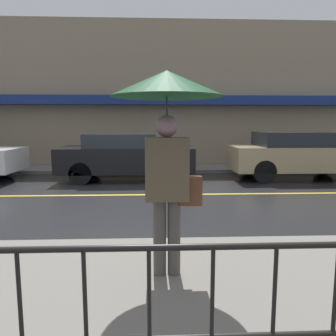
# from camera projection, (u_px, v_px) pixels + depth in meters

# --- Properties ---
(ground_plane) EXTENTS (80.00, 80.00, 0.00)m
(ground_plane) POSITION_uv_depth(u_px,v_px,m) (125.00, 195.00, 7.92)
(ground_plane) COLOR #262628
(sidewalk_near) EXTENTS (28.00, 3.03, 0.12)m
(sidewalk_near) POSITION_uv_depth(u_px,v_px,m) (79.00, 301.00, 3.08)
(sidewalk_near) COLOR slate
(sidewalk_near) RESTS_ON ground_plane
(sidewalk_far) EXTENTS (28.00, 1.86, 0.12)m
(sidewalk_far) POSITION_uv_depth(u_px,v_px,m) (135.00, 168.00, 12.16)
(sidewalk_far) COLOR slate
(sidewalk_far) RESTS_ON ground_plane
(lane_marking) EXTENTS (25.20, 0.12, 0.01)m
(lane_marking) POSITION_uv_depth(u_px,v_px,m) (125.00, 195.00, 7.92)
(lane_marking) COLOR gold
(lane_marking) RESTS_ON ground_plane
(building_storefront) EXTENTS (28.00, 0.85, 5.68)m
(building_storefront) POSITION_uv_depth(u_px,v_px,m) (135.00, 95.00, 12.83)
(building_storefront) COLOR gray
(building_storefront) RESTS_ON ground_plane
(railing_foreground) EXTENTS (12.00, 0.04, 0.97)m
(railing_foreground) POSITION_uv_depth(u_px,v_px,m) (20.00, 311.00, 1.74)
(railing_foreground) COLOR black
(railing_foreground) RESTS_ON sidewalk_near
(pedestrian) EXTENTS (1.14, 1.14, 2.12)m
(pedestrian) POSITION_uv_depth(u_px,v_px,m) (167.00, 111.00, 3.28)
(pedestrian) COLOR #4C4742
(pedestrian) RESTS_ON sidewalk_near
(car_black) EXTENTS (4.01, 1.73, 1.42)m
(car_black) POSITION_uv_depth(u_px,v_px,m) (126.00, 156.00, 9.96)
(car_black) COLOR black
(car_black) RESTS_ON ground_plane
(car_tan) EXTENTS (4.11, 1.71, 1.46)m
(car_tan) POSITION_uv_depth(u_px,v_px,m) (296.00, 155.00, 10.18)
(car_tan) COLOR tan
(car_tan) RESTS_ON ground_plane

